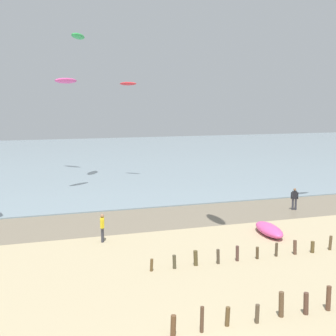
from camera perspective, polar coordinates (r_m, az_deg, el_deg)
name	(u,v)px	position (r m, az deg, el deg)	size (l,w,h in m)	color
wet_sand_strip	(112,222)	(32.66, -6.94, -6.64)	(120.00, 6.38, 0.01)	#7A6D59
sea	(61,158)	(69.94, -13.08, 1.19)	(160.00, 70.00, 0.10)	#7F939E
groyne_mid	(323,245)	(27.68, 18.58, -8.99)	(20.08, 0.35, 0.84)	brown
person_mid_beach	(102,227)	(28.04, -8.12, -7.22)	(0.30, 0.55, 1.71)	#383842
person_left_flank	(294,198)	(37.09, 15.36, -3.63)	(0.51, 0.37, 1.71)	#383842
grounded_kite	(269,230)	(30.06, 12.38, -7.44)	(3.31, 1.19, 0.66)	#E54C99
kite_aloft_1	(128,84)	(48.97, -4.97, 10.34)	(1.95, 0.62, 0.31)	red
kite_aloft_8	(78,36)	(48.54, -11.06, 15.69)	(3.16, 1.01, 0.51)	green
kite_aloft_11	(66,81)	(42.67, -12.50, 10.48)	(2.59, 0.83, 0.41)	#E54C99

